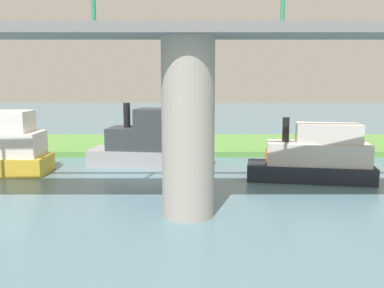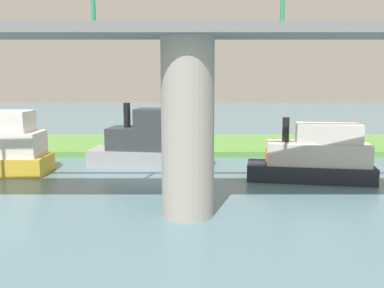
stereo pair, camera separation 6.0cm
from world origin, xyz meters
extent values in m
plane|color=slate|center=(0.00, 0.00, 0.00)|extent=(160.00, 160.00, 0.00)
cube|color=#5B9342|center=(0.00, -6.00, 0.25)|extent=(80.00, 12.00, 0.50)
cylinder|color=#9E998E|center=(0.05, 16.36, 4.58)|extent=(2.70, 2.70, 9.16)
cube|color=slate|center=(0.05, 16.36, 9.41)|extent=(70.65, 4.00, 0.50)
cylinder|color=#2D8C66|center=(-5.00, 14.36, 10.96)|extent=(0.24, 0.24, 2.60)
cylinder|color=#2D8C66|center=(5.10, 14.36, 10.96)|extent=(0.24, 0.24, 2.60)
cylinder|color=#2D334C|center=(3.95, -3.25, 0.78)|extent=(0.29, 0.29, 0.55)
cylinder|color=blue|center=(3.95, -3.25, 1.35)|extent=(0.48, 0.48, 0.60)
sphere|color=tan|center=(3.95, -3.25, 1.77)|extent=(0.24, 0.24, 0.24)
cylinder|color=brown|center=(-7.83, -1.71, 0.98)|extent=(0.20, 0.20, 0.96)
cube|color=#1E232D|center=(-8.41, 8.61, 0.57)|extent=(8.96, 4.25, 1.15)
cube|color=beige|center=(-8.88, 8.69, 1.91)|extent=(7.21, 3.68, 1.53)
cube|color=beige|center=(-9.54, 8.80, 3.34)|extent=(4.60, 2.86, 1.34)
cylinder|color=black|center=(-6.71, 8.33, 3.54)|extent=(0.48, 0.48, 1.72)
cube|color=#D84C2D|center=(-6.15, 8.23, 1.58)|extent=(1.79, 1.95, 0.86)
cube|color=#99999E|center=(3.15, 3.47, 0.66)|extent=(10.33, 4.74, 1.33)
cube|color=#33383D|center=(2.60, 3.55, 2.21)|extent=(8.31, 4.12, 1.77)
cube|color=#33383D|center=(1.84, 3.67, 3.87)|extent=(5.29, 3.23, 1.55)
cylinder|color=black|center=(5.12, 3.18, 4.09)|extent=(0.55, 0.55, 1.99)
cube|color=#D84C2D|center=(5.77, 3.08, 1.82)|extent=(2.04, 2.23, 1.00)
camera|label=1|loc=(-0.11, 38.28, 7.21)|focal=40.55mm
camera|label=2|loc=(-0.17, 38.28, 7.21)|focal=40.55mm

